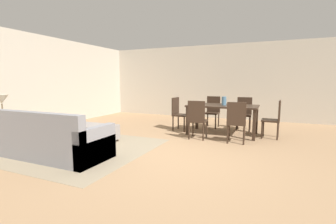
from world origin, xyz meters
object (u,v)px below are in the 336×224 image
Objects in this scene: couch at (52,141)px; vase_centerpiece at (224,101)px; dining_chair_near_left at (197,118)px; dining_chair_far_left at (213,110)px; dining_table at (223,108)px; dining_chair_head_east at (275,117)px; dining_chair_head_west at (178,112)px; table_lamp at (2,100)px; side_table at (4,127)px; ottoman_table at (93,132)px; dining_chair_near_right at (236,120)px; dining_chair_far_right at (244,112)px.

couch is 4.06m from vase_centerpiece.
dining_chair_near_left and dining_chair_far_left have the same top height.
dining_table is 1.24m from dining_chair_head_east.
dining_chair_far_left and dining_chair_head_west have the same top height.
dining_chair_far_left is (3.32, 4.01, -0.47)m from table_lamp.
dining_chair_head_east is (5.02, 3.17, -0.47)m from table_lamp.
side_table is 1.10× the size of table_lamp.
dining_chair_head_west reaches higher than couch.
vase_centerpiece reaches higher than ottoman_table.
dining_table is at bearing 61.79° from dining_chair_near_left.
dining_chair_far_right is (-0.01, 1.64, 0.00)m from dining_chair_near_right.
ottoman_table is 5.01× the size of vase_centerpiece.
dining_chair_far_right is (4.23, 3.96, 0.06)m from side_table.
ottoman_table is 1.19× the size of dining_chair_head_west.
dining_chair_head_east is (0.77, 0.85, 0.00)m from dining_chair_near_right.
table_lamp reaches higher than vase_centerpiece.
couch is 1.35m from side_table.
dining_chair_head_east reaches higher than dining_table.
dining_chair_near_right is (0.90, -0.01, 0.00)m from dining_chair_near_left.
ottoman_table is 1.72m from side_table.
dining_chair_head_west is (-0.77, -0.83, 0.00)m from dining_chair_far_left.
dining_chair_head_west is at bearing 69.16° from couch.
dining_chair_near_right and dining_chair_head_east have the same top height.
couch is at bearing -0.59° from table_lamp.
couch reaches higher than side_table.
table_lamp is 0.57× the size of dining_chair_far_left.
table_lamp is 4.11m from dining_chair_near_left.
dining_chair_near_left is (2.01, 2.35, 0.23)m from couch.
dining_table is 7.93× the size of vase_centerpiece.
dining_chair_near_right is at bearing -61.27° from dining_chair_far_left.
dining_table is 1.88× the size of dining_chair_near_left.
dining_chair_near_left is (2.11, 1.16, 0.30)m from ottoman_table.
vase_centerpiece reaches higher than dining_table.
dining_chair_head_east is at bearing -0.11° from dining_chair_head_west.
couch is at bearing -126.07° from dining_chair_far_right.
dining_chair_near_right is 1.15m from dining_chair_head_east.
dining_chair_near_left and dining_chair_head_east have the same top height.
dining_table is 1.88× the size of dining_chair_head_west.
ottoman_table is at bearing -137.01° from dining_chair_far_right.
dining_chair_far_left is at bearing 63.77° from couch.
dining_chair_head_east reaches higher than ottoman_table.
dining_chair_far_right is 0.98m from vase_centerpiece.
dining_chair_far_right is at bearing 42.99° from ottoman_table.
table_lamp is 0.57× the size of dining_chair_head_west.
dining_table is 1.88× the size of dining_chair_head_east.
dining_chair_near_right is (2.91, 2.34, 0.23)m from couch.
side_table is 4.08m from dining_chair_head_west.
side_table is 4.96m from vase_centerpiece.
dining_chair_near_right is at bearing 20.98° from ottoman_table.
dining_chair_near_left is 1.00m from vase_centerpiece.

